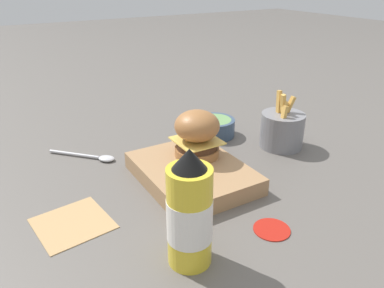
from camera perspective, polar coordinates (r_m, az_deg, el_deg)
The scene contains 9 objects.
ground_plane at distance 0.75m, azimuth -2.03°, elevation -8.43°, with size 6.00×6.00×0.00m, color #5B5651.
serving_board at distance 0.81m, azimuth 0.00°, elevation -4.41°, with size 0.26×0.20×0.04m.
burger at distance 0.82m, azimuth 0.77°, elevation 1.62°, with size 0.10×0.10×0.11m.
ketchup_bottle at distance 0.56m, azimuth -0.38°, elevation -10.60°, with size 0.07×0.07×0.19m.
fries_basket at distance 0.98m, azimuth 13.55°, elevation 2.18°, with size 0.11×0.11×0.14m.
side_bowl at distance 1.03m, azimuth 3.44°, elevation 2.64°, with size 0.11×0.11×0.05m.
spoon at distance 0.93m, azimuth -14.53°, elevation -1.93°, with size 0.14×0.13×0.01m.
ketchup_puddle at distance 0.69m, azimuth 12.06°, elevation -12.56°, with size 0.07×0.07×0.00m.
parchment_square at distance 0.72m, azimuth -17.73°, elevation -11.40°, with size 0.14×0.14×0.00m.
Camera 1 is at (0.56, -0.30, 0.41)m, focal length 35.00 mm.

